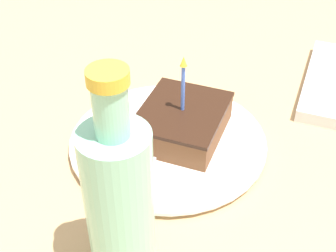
{
  "coord_description": "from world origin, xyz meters",
  "views": [
    {
      "loc": [
        0.16,
        -0.45,
        0.42
      ],
      "look_at": [
        -0.01,
        0.01,
        0.03
      ],
      "focal_mm": 50.0,
      "sensor_mm": 36.0,
      "label": 1
    }
  ],
  "objects_px": {
    "plate": "(168,141)",
    "fork": "(151,161)",
    "bottle": "(119,201)",
    "cake_slice": "(182,121)"
  },
  "relations": [
    {
      "from": "fork",
      "to": "plate",
      "type": "bearing_deg",
      "value": 87.14
    },
    {
      "from": "plate",
      "to": "cake_slice",
      "type": "bearing_deg",
      "value": 48.67
    },
    {
      "from": "plate",
      "to": "bottle",
      "type": "height_order",
      "value": "bottle"
    },
    {
      "from": "plate",
      "to": "fork",
      "type": "xyz_separation_m",
      "value": [
        -0.0,
        -0.05,
        0.01
      ]
    },
    {
      "from": "cake_slice",
      "to": "bottle",
      "type": "distance_m",
      "value": 0.22
    },
    {
      "from": "plate",
      "to": "bottle",
      "type": "relative_size",
      "value": 1.12
    },
    {
      "from": "cake_slice",
      "to": "bottle",
      "type": "xyz_separation_m",
      "value": [
        0.01,
        -0.21,
        0.06
      ]
    },
    {
      "from": "bottle",
      "to": "plate",
      "type": "bearing_deg",
      "value": 97.74
    },
    {
      "from": "fork",
      "to": "bottle",
      "type": "height_order",
      "value": "bottle"
    },
    {
      "from": "cake_slice",
      "to": "fork",
      "type": "relative_size",
      "value": 0.8
    }
  ]
}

